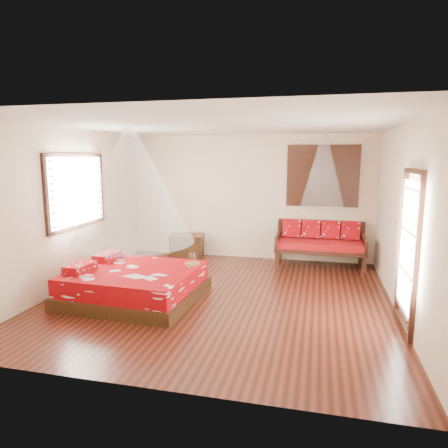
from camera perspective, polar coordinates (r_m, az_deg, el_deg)
The scene contains 10 objects.
room at distance 6.42m, azimuth -0.58°, elevation 1.44°, with size 5.54×5.54×2.84m.
bed at distance 6.78m, azimuth -12.72°, elevation -8.34°, with size 2.12×1.94×0.64m.
daybed at distance 8.74m, azimuth 13.56°, elevation -2.49°, with size 1.85×0.82×0.96m.
storage_chest at distance 9.34m, azimuth -5.32°, elevation -3.08°, with size 0.84×0.67×0.53m.
shutter_panel at distance 8.89m, azimuth 13.92°, elevation 6.68°, with size 1.52×0.06×1.32m.
window_left at distance 7.68m, azimuth -20.27°, elevation 4.45°, with size 0.10×1.74×1.34m.
glazed_door at distance 5.82m, azimuth 24.79°, elevation -3.62°, with size 0.08×1.02×2.16m.
wine_tray at distance 6.82m, azimuth -4.54°, elevation -5.33°, with size 0.27×0.27×0.22m.
mosquito_net_main at distance 6.46m, azimuth -13.11°, elevation 5.26°, with size 1.97×1.97×1.80m, color white.
mosquito_net_daybed at distance 8.42m, azimuth 13.96°, elevation 7.21°, with size 0.90×0.90×1.50m, color white.
Camera 1 is at (1.54, -6.17, 2.31)m, focal length 32.00 mm.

